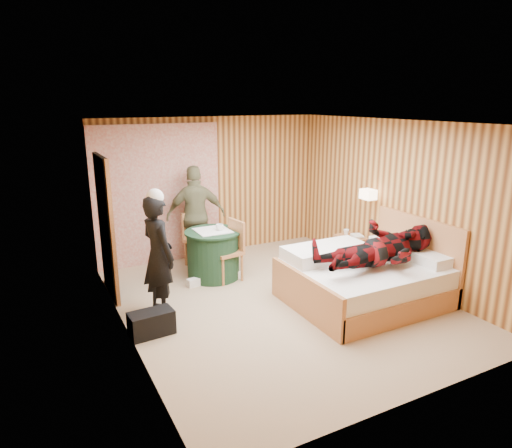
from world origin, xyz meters
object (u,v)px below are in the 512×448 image
chair_near (231,246)px  duffel_bag (151,323)px  wall_lamp (368,194)px  man_on_bed (382,238)px  nightstand (350,250)px  round_table (213,254)px  man_at_table (196,216)px  woman_standing (158,256)px  bed (366,279)px  chair_far (196,234)px

chair_near → duffel_bag: size_ratio=1.81×
wall_lamp → man_on_bed: man_on_bed is taller
nightstand → round_table: size_ratio=0.59×
round_table → duffel_bag: size_ratio=1.68×
round_table → duffel_bag: 1.98m
duffel_bag → man_at_table: man_at_table is taller
wall_lamp → woman_standing: 3.53m
round_table → woman_standing: 1.46m
wall_lamp → bed: (-0.80, -0.96, -0.97)m
bed → duffel_bag: (-2.97, 0.42, -0.18)m
wall_lamp → woman_standing: bearing=-180.0°
wall_lamp → woman_standing: woman_standing is taller
nightstand → woman_standing: size_ratio=0.32×
woman_standing → man_on_bed: bearing=-127.5°
round_table → woman_standing: woman_standing is taller
nightstand → chair_near: (-2.12, 0.33, 0.30)m
duffel_bag → woman_standing: 0.90m
chair_near → wall_lamp: bearing=64.4°
round_table → bed: bearing=-48.9°
wall_lamp → round_table: size_ratio=0.29×
chair_near → man_at_table: bearing=-175.5°
wall_lamp → man_at_table: man_at_table is taller
wall_lamp → bed: wall_lamp is taller
chair_near → duffel_bag: (-1.61, -1.20, -0.41)m
bed → chair_far: bearing=122.6°
bed → man_at_table: man_at_table is taller
bed → round_table: (-1.58, 1.82, 0.07)m
chair_far → man_on_bed: man_on_bed is taller
round_table → chair_near: bearing=-41.4°
bed → chair_near: 2.13m
bed → nightstand: (0.76, 1.29, -0.07)m
chair_far → chair_near: bearing=-93.6°
chair_near → man_on_bed: 2.36m
wall_lamp → duffel_bag: 3.98m
chair_far → chair_near: (0.25, -0.89, 0.02)m
bed → nightstand: bearing=59.5°
chair_far → duffel_bag: (-1.36, -2.09, -0.39)m
chair_near → duffel_bag: chair_near is taller
wall_lamp → nightstand: bearing=97.6°
round_table → chair_far: (-0.03, 0.70, 0.14)m
chair_far → bed: bearing=-76.5°
woman_standing → man_at_table: man_at_table is taller
round_table → man_on_bed: 2.67m
duffel_bag → woman_standing: size_ratio=0.33×
man_on_bed → wall_lamp: bearing=57.1°
woman_standing → man_at_table: size_ratio=0.94×
man_on_bed → duffel_bag: bearing=167.7°
chair_near → man_at_table: man_at_table is taller
bed → chair_near: (-1.36, 1.62, 0.23)m
nightstand → duffel_bag: (-3.73, -0.86, -0.11)m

